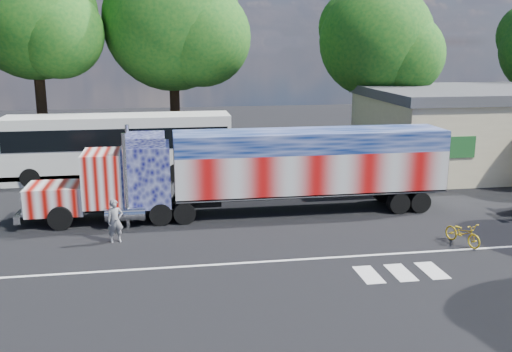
{
  "coord_description": "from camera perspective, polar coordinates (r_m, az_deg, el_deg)",
  "views": [
    {
      "loc": [
        -4.18,
        -22.81,
        8.06
      ],
      "look_at": [
        0.0,
        3.0,
        1.9
      ],
      "focal_mm": 40.0,
      "sensor_mm": 36.0,
      "label": 1
    }
  ],
  "objects": [
    {
      "name": "coach_bus",
      "position": [
        35.07,
        -13.49,
        2.92
      ],
      "size": [
        13.19,
        3.07,
        3.84
      ],
      "color": "white",
      "rests_on": "ground"
    },
    {
      "name": "woman",
      "position": [
        24.14,
        -13.91,
        -4.39
      ],
      "size": [
        0.75,
        0.59,
        1.81
      ],
      "primitive_type": "imported",
      "rotation": [
        0.0,
        0.0,
        0.27
      ],
      "color": "slate",
      "rests_on": "ground"
    },
    {
      "name": "lane_markings",
      "position": [
        21.5,
        7.5,
        -8.87
      ],
      "size": [
        30.0,
        2.67,
        0.01
      ],
      "color": "silver",
      "rests_on": "ground"
    },
    {
      "name": "tree_n_mid",
      "position": [
        41.38,
        -8.14,
        14.99
      ],
      "size": [
        10.1,
        9.62,
        14.27
      ],
      "color": "black",
      "rests_on": "ground"
    },
    {
      "name": "tree_ne_a",
      "position": [
        41.82,
        12.14,
        13.02
      ],
      "size": [
        8.35,
        7.96,
        12.13
      ],
      "color": "black",
      "rests_on": "ground"
    },
    {
      "name": "bicycle",
      "position": [
        24.79,
        19.98,
        -5.39
      ],
      "size": [
        1.18,
        1.91,
        0.95
      ],
      "primitive_type": "imported",
      "rotation": [
        0.0,
        0.0,
        0.33
      ],
      "color": "gold",
      "rests_on": "ground"
    },
    {
      "name": "semi_truck",
      "position": [
        27.05,
        0.35,
        0.73
      ],
      "size": [
        19.98,
        3.16,
        4.26
      ],
      "color": "black",
      "rests_on": "ground"
    },
    {
      "name": "tree_nw_a",
      "position": [
        41.07,
        -21.13,
        14.6
      ],
      "size": [
        8.67,
        8.26,
        13.83
      ],
      "color": "black",
      "rests_on": "ground"
    },
    {
      "name": "ground",
      "position": [
        24.55,
        1.13,
        -5.91
      ],
      "size": [
        100.0,
        100.0,
        0.0
      ],
      "primitive_type": "plane",
      "color": "black"
    }
  ]
}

